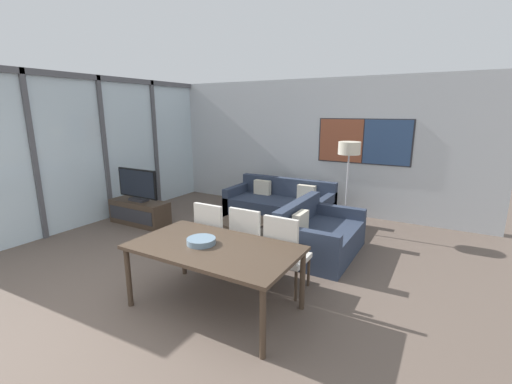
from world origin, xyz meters
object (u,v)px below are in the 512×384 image
object	(u,v)px
tv_console	(140,212)
fruit_bowl	(201,241)
sofa_main	(280,206)
sofa_side	(317,237)
coffee_table	(244,225)
floor_lamp	(349,154)
dining_chair_centre	(249,242)
television	(138,185)
dining_chair_left	(214,235)
dining_table	(214,251)
dining_chair_right	(285,252)

from	to	relation	value
tv_console	fruit_bowl	distance (m)	3.34
sofa_main	sofa_side	size ratio (longest dim) A/B	1.39
sofa_side	coffee_table	distance (m)	1.25
sofa_side	floor_lamp	size ratio (longest dim) A/B	0.93
sofa_main	dining_chair_centre	xyz separation A→B (m)	(0.79, -2.54, 0.26)
television	sofa_main	bearing A→B (deg)	36.65
television	dining_chair_centre	xyz separation A→B (m)	(3.01, -0.88, -0.24)
tv_console	dining_chair_left	xyz separation A→B (m)	(2.48, -0.92, 0.29)
television	dining_chair_centre	bearing A→B (deg)	-16.39
dining_table	dining_chair_left	xyz separation A→B (m)	(-0.53, 0.70, -0.14)
tv_console	sofa_side	size ratio (longest dim) A/B	0.81
coffee_table	dining_chair_right	bearing A→B (deg)	-42.20
dining_chair_right	dining_chair_centre	bearing A→B (deg)	172.71
sofa_main	dining_chair_left	distance (m)	2.60
dining_chair_right	dining_chair_left	bearing A→B (deg)	178.52
tv_console	television	xyz separation A→B (m)	(0.00, 0.00, 0.53)
coffee_table	dining_chair_left	xyz separation A→B (m)	(0.26, -1.16, 0.25)
coffee_table	dining_table	bearing A→B (deg)	-67.17
television	fruit_bowl	size ratio (longest dim) A/B	3.07
floor_lamp	tv_console	bearing A→B (deg)	-155.88
dining_table	floor_lamp	xyz separation A→B (m)	(0.55, 3.22, 0.74)
dining_chair_centre	sofa_main	bearing A→B (deg)	107.19
television	dining_chair_centre	distance (m)	3.14
floor_lamp	television	bearing A→B (deg)	-155.89
dining_chair_centre	floor_lamp	distance (m)	2.69
dining_table	fruit_bowl	distance (m)	0.18
tv_console	dining_chair_centre	world-z (taller)	dining_chair_centre
dining_chair_right	sofa_side	bearing A→B (deg)	92.98
dining_chair_right	fruit_bowl	xyz separation A→B (m)	(-0.68, -0.70, 0.24)
dining_table	sofa_main	bearing A→B (deg)	103.46
sofa_main	dining_table	xyz separation A→B (m)	(0.79, -3.28, 0.40)
sofa_main	dining_chair_centre	size ratio (longest dim) A/B	2.13
dining_table	dining_chair_left	size ratio (longest dim) A/B	1.86
sofa_side	fruit_bowl	bearing A→B (deg)	163.11
television	dining_chair_left	bearing A→B (deg)	-20.44
sofa_main	dining_chair_right	bearing A→B (deg)	-63.28
dining_chair_centre	dining_chair_right	world-z (taller)	same
television	coffee_table	size ratio (longest dim) A/B	1.20
dining_table	dining_chair_left	distance (m)	0.89
sofa_side	dining_chair_right	size ratio (longest dim) A/B	1.54
sofa_side	coffee_table	size ratio (longest dim) A/B	1.86
sofa_main	sofa_side	xyz separation A→B (m)	(1.24, -1.29, -0.00)
tv_console	dining_chair_left	distance (m)	2.66
tv_console	television	world-z (taller)	television
tv_console	floor_lamp	bearing A→B (deg)	24.12
sofa_main	floor_lamp	xyz separation A→B (m)	(1.34, -0.06, 1.14)
sofa_side	dining_chair_right	bearing A→B (deg)	-177.02
television	dining_chair_left	xyz separation A→B (m)	(2.48, -0.92, -0.24)
tv_console	coffee_table	xyz separation A→B (m)	(2.22, 0.24, 0.04)
tv_console	sofa_side	distance (m)	3.48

